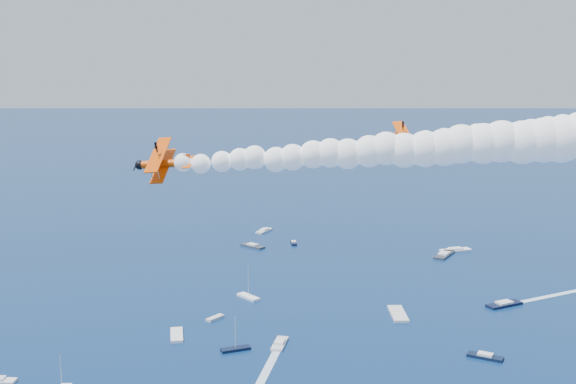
% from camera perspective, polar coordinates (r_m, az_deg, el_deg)
% --- Properties ---
extents(biplane_lead, '(10.80, 11.83, 7.72)m').
position_cam_1_polar(biplane_lead, '(113.70, 9.00, 3.90)').
color(biplane_lead, '#E24904').
extents(biplane_trail, '(11.42, 13.13, 9.65)m').
position_cam_1_polar(biplane_trail, '(108.88, -9.39, 2.14)').
color(biplane_trail, '#E14504').
extents(smoke_trail_trail, '(74.10, 48.67, 12.67)m').
position_cam_1_polar(smoke_trail_trail, '(104.33, 9.67, 3.30)').
color(smoke_trail_trail, white).
extents(spectator_boats, '(222.44, 177.20, 0.70)m').
position_cam_1_polar(spectator_boats, '(208.04, 10.02, -9.71)').
color(spectator_boats, '#292F37').
rests_on(spectator_boats, ground).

